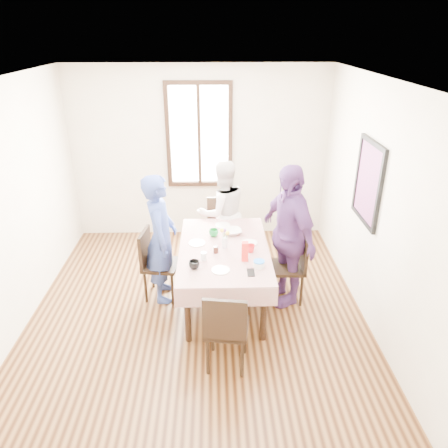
{
  "coord_description": "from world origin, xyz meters",
  "views": [
    {
      "loc": [
        0.2,
        -4.23,
        3.16
      ],
      "look_at": [
        0.33,
        0.18,
        1.1
      ],
      "focal_mm": 33.94,
      "sensor_mm": 36.0,
      "label": 1
    }
  ],
  "objects_px": {
    "chair_near": "(227,327)",
    "person_right": "(287,236)",
    "chair_left": "(161,265)",
    "chair_far": "(222,231)",
    "chair_right": "(287,267)",
    "person_far": "(222,212)",
    "person_left": "(161,239)",
    "dining_table": "(224,275)"
  },
  "relations": [
    {
      "from": "chair_near",
      "to": "person_left",
      "type": "height_order",
      "value": "person_left"
    },
    {
      "from": "person_far",
      "to": "chair_far",
      "type": "bearing_deg",
      "value": -109.69
    },
    {
      "from": "person_far",
      "to": "person_right",
      "type": "relative_size",
      "value": 0.86
    },
    {
      "from": "dining_table",
      "to": "chair_far",
      "type": "bearing_deg",
      "value": 90.0
    },
    {
      "from": "dining_table",
      "to": "person_left",
      "type": "distance_m",
      "value": 0.9
    },
    {
      "from": "person_far",
      "to": "person_right",
      "type": "bearing_deg",
      "value": 106.99
    },
    {
      "from": "chair_near",
      "to": "person_left",
      "type": "bearing_deg",
      "value": 129.94
    },
    {
      "from": "person_left",
      "to": "chair_right",
      "type": "bearing_deg",
      "value": -95.88
    },
    {
      "from": "person_far",
      "to": "person_right",
      "type": "distance_m",
      "value": 1.29
    },
    {
      "from": "dining_table",
      "to": "person_right",
      "type": "relative_size",
      "value": 0.9
    },
    {
      "from": "dining_table",
      "to": "person_right",
      "type": "height_order",
      "value": "person_right"
    },
    {
      "from": "chair_far",
      "to": "person_left",
      "type": "height_order",
      "value": "person_left"
    },
    {
      "from": "chair_near",
      "to": "person_right",
      "type": "relative_size",
      "value": 0.51
    },
    {
      "from": "chair_left",
      "to": "person_far",
      "type": "xyz_separation_m",
      "value": [
        0.79,
        0.93,
        0.31
      ]
    },
    {
      "from": "chair_far",
      "to": "person_left",
      "type": "distance_m",
      "value": 1.27
    },
    {
      "from": "chair_far",
      "to": "chair_near",
      "type": "xyz_separation_m",
      "value": [
        0.0,
        -2.19,
        0.0
      ]
    },
    {
      "from": "dining_table",
      "to": "person_left",
      "type": "bearing_deg",
      "value": 168.94
    },
    {
      "from": "chair_left",
      "to": "person_left",
      "type": "bearing_deg",
      "value": 97.56
    },
    {
      "from": "chair_near",
      "to": "person_left",
      "type": "xyz_separation_m",
      "value": [
        -0.76,
        1.25,
        0.36
      ]
    },
    {
      "from": "chair_right",
      "to": "person_right",
      "type": "distance_m",
      "value": 0.43
    },
    {
      "from": "chair_left",
      "to": "chair_near",
      "type": "height_order",
      "value": "same"
    },
    {
      "from": "person_left",
      "to": "person_right",
      "type": "xyz_separation_m",
      "value": [
        1.53,
        -0.1,
        0.07
      ]
    },
    {
      "from": "chair_left",
      "to": "person_far",
      "type": "bearing_deg",
      "value": 147.28
    },
    {
      "from": "chair_far",
      "to": "person_far",
      "type": "bearing_deg",
      "value": 88.97
    },
    {
      "from": "person_left",
      "to": "chair_far",
      "type": "bearing_deg",
      "value": -41.13
    },
    {
      "from": "chair_right",
      "to": "chair_far",
      "type": "height_order",
      "value": "same"
    },
    {
      "from": "chair_right",
      "to": "chair_near",
      "type": "distance_m",
      "value": 1.39
    },
    {
      "from": "dining_table",
      "to": "chair_near",
      "type": "xyz_separation_m",
      "value": [
        0.0,
        -1.1,
        0.08
      ]
    },
    {
      "from": "chair_far",
      "to": "person_right",
      "type": "relative_size",
      "value": 0.51
    },
    {
      "from": "chair_left",
      "to": "chair_right",
      "type": "bearing_deg",
      "value": 93.93
    },
    {
      "from": "chair_left",
      "to": "chair_near",
      "type": "bearing_deg",
      "value": 39.8
    },
    {
      "from": "chair_near",
      "to": "person_right",
      "type": "bearing_deg",
      "value": 64.69
    },
    {
      "from": "chair_near",
      "to": "person_right",
      "type": "distance_m",
      "value": 1.44
    },
    {
      "from": "chair_far",
      "to": "chair_left",
      "type": "bearing_deg",
      "value": 49.29
    },
    {
      "from": "chair_left",
      "to": "chair_far",
      "type": "xyz_separation_m",
      "value": [
        0.79,
        0.95,
        0.0
      ]
    },
    {
      "from": "chair_left",
      "to": "person_far",
      "type": "relative_size",
      "value": 0.6
    },
    {
      "from": "chair_right",
      "to": "chair_far",
      "type": "distance_m",
      "value": 1.31
    },
    {
      "from": "dining_table",
      "to": "chair_left",
      "type": "height_order",
      "value": "chair_left"
    },
    {
      "from": "chair_near",
      "to": "person_far",
      "type": "xyz_separation_m",
      "value": [
        0.0,
        2.17,
        0.31
      ]
    },
    {
      "from": "dining_table",
      "to": "chair_far",
      "type": "distance_m",
      "value": 1.1
    },
    {
      "from": "dining_table",
      "to": "chair_left",
      "type": "xyz_separation_m",
      "value": [
        -0.79,
        0.15,
        0.08
      ]
    },
    {
      "from": "chair_near",
      "to": "person_far",
      "type": "distance_m",
      "value": 2.19
    }
  ]
}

